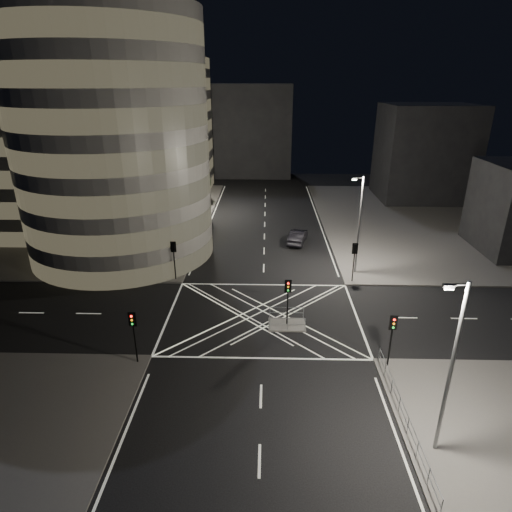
{
  "coord_description": "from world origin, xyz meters",
  "views": [
    {
      "loc": [
        0.25,
        -31.73,
        18.62
      ],
      "look_at": [
        -0.73,
        6.13,
        3.0
      ],
      "focal_mm": 30.0,
      "sensor_mm": 36.0,
      "label": 1
    }
  ],
  "objects_px": {
    "traffic_signal_nl": "(133,328)",
    "street_lamp_left_near": "(176,212)",
    "traffic_signal_fr": "(354,255)",
    "sedan": "(298,236)",
    "traffic_signal_fl": "(174,253)",
    "street_lamp_right_far": "(359,222)",
    "traffic_signal_island": "(288,294)",
    "central_island": "(287,325)",
    "traffic_signal_nr": "(392,332)",
    "street_lamp_right_near": "(450,365)",
    "street_lamp_left_far": "(201,177)"
  },
  "relations": [
    {
      "from": "central_island",
      "to": "sedan",
      "type": "relative_size",
      "value": 0.6
    },
    {
      "from": "traffic_signal_nl",
      "to": "traffic_signal_island",
      "type": "relative_size",
      "value": 1.0
    },
    {
      "from": "traffic_signal_island",
      "to": "street_lamp_left_far",
      "type": "bearing_deg",
      "value": 109.95
    },
    {
      "from": "central_island",
      "to": "street_lamp_left_near",
      "type": "relative_size",
      "value": 0.3
    },
    {
      "from": "traffic_signal_fr",
      "to": "street_lamp_left_far",
      "type": "distance_m",
      "value": 29.63
    },
    {
      "from": "traffic_signal_fr",
      "to": "street_lamp_right_far",
      "type": "distance_m",
      "value": 3.48
    },
    {
      "from": "traffic_signal_fl",
      "to": "traffic_signal_island",
      "type": "relative_size",
      "value": 1.0
    },
    {
      "from": "traffic_signal_fl",
      "to": "street_lamp_right_near",
      "type": "bearing_deg",
      "value": -48.76
    },
    {
      "from": "sedan",
      "to": "traffic_signal_nl",
      "type": "bearing_deg",
      "value": 76.37
    },
    {
      "from": "street_lamp_right_near",
      "to": "central_island",
      "type": "bearing_deg",
      "value": 120.75
    },
    {
      "from": "traffic_signal_fl",
      "to": "traffic_signal_fr",
      "type": "height_order",
      "value": "same"
    },
    {
      "from": "traffic_signal_nl",
      "to": "street_lamp_left_near",
      "type": "bearing_deg",
      "value": 91.94
    },
    {
      "from": "central_island",
      "to": "street_lamp_right_near",
      "type": "distance_m",
      "value": 15.54
    },
    {
      "from": "central_island",
      "to": "traffic_signal_fr",
      "type": "bearing_deg",
      "value": 50.67
    },
    {
      "from": "central_island",
      "to": "traffic_signal_island",
      "type": "xyz_separation_m",
      "value": [
        0.0,
        0.0,
        2.84
      ]
    },
    {
      "from": "traffic_signal_fl",
      "to": "street_lamp_right_far",
      "type": "bearing_deg",
      "value": 6.88
    },
    {
      "from": "street_lamp_right_near",
      "to": "traffic_signal_fl",
      "type": "bearing_deg",
      "value": 131.24
    },
    {
      "from": "traffic_signal_fr",
      "to": "traffic_signal_nr",
      "type": "height_order",
      "value": "same"
    },
    {
      "from": "traffic_signal_fr",
      "to": "sedan",
      "type": "bearing_deg",
      "value": 113.09
    },
    {
      "from": "traffic_signal_nr",
      "to": "traffic_signal_fl",
      "type": "bearing_deg",
      "value": 142.31
    },
    {
      "from": "traffic_signal_fl",
      "to": "traffic_signal_fr",
      "type": "distance_m",
      "value": 17.6
    },
    {
      "from": "street_lamp_right_near",
      "to": "traffic_signal_nr",
      "type": "bearing_deg",
      "value": 95.04
    },
    {
      "from": "street_lamp_left_far",
      "to": "traffic_signal_fl",
      "type": "bearing_deg",
      "value": -88.43
    },
    {
      "from": "traffic_signal_fr",
      "to": "sedan",
      "type": "relative_size",
      "value": 0.8
    },
    {
      "from": "traffic_signal_nl",
      "to": "street_lamp_left_near",
      "type": "xyz_separation_m",
      "value": [
        -0.64,
        18.8,
        2.63
      ]
    },
    {
      "from": "street_lamp_left_far",
      "to": "street_lamp_left_near",
      "type": "bearing_deg",
      "value": -90.0
    },
    {
      "from": "street_lamp_left_near",
      "to": "sedan",
      "type": "bearing_deg",
      "value": 23.25
    },
    {
      "from": "traffic_signal_island",
      "to": "sedan",
      "type": "xyz_separation_m",
      "value": [
        2.1,
        19.32,
        -2.09
      ]
    },
    {
      "from": "street_lamp_right_near",
      "to": "sedan",
      "type": "height_order",
      "value": "street_lamp_right_near"
    },
    {
      "from": "traffic_signal_island",
      "to": "street_lamp_right_far",
      "type": "xyz_separation_m",
      "value": [
        7.44,
        10.5,
        2.63
      ]
    },
    {
      "from": "central_island",
      "to": "sedan",
      "type": "height_order",
      "value": "sedan"
    },
    {
      "from": "street_lamp_left_near",
      "to": "street_lamp_right_far",
      "type": "relative_size",
      "value": 1.0
    },
    {
      "from": "traffic_signal_island",
      "to": "traffic_signal_fr",
      "type": "bearing_deg",
      "value": 50.67
    },
    {
      "from": "traffic_signal_fl",
      "to": "sedan",
      "type": "relative_size",
      "value": 0.8
    },
    {
      "from": "street_lamp_right_near",
      "to": "traffic_signal_island",
      "type": "bearing_deg",
      "value": 120.75
    },
    {
      "from": "traffic_signal_fr",
      "to": "traffic_signal_nl",
      "type": "bearing_deg",
      "value": -142.31
    },
    {
      "from": "central_island",
      "to": "street_lamp_left_near",
      "type": "height_order",
      "value": "street_lamp_left_near"
    },
    {
      "from": "street_lamp_right_far",
      "to": "sedan",
      "type": "relative_size",
      "value": 1.99
    },
    {
      "from": "traffic_signal_nr",
      "to": "sedan",
      "type": "relative_size",
      "value": 0.8
    },
    {
      "from": "traffic_signal_island",
      "to": "street_lamp_left_near",
      "type": "xyz_separation_m",
      "value": [
        -11.44,
        13.5,
        2.63
      ]
    },
    {
      "from": "traffic_signal_fr",
      "to": "street_lamp_right_near",
      "type": "height_order",
      "value": "street_lamp_right_near"
    },
    {
      "from": "street_lamp_left_near",
      "to": "traffic_signal_nr",
      "type": "bearing_deg",
      "value": -45.87
    },
    {
      "from": "traffic_signal_island",
      "to": "sedan",
      "type": "distance_m",
      "value": 19.54
    },
    {
      "from": "street_lamp_right_near",
      "to": "sedan",
      "type": "bearing_deg",
      "value": 99.51
    },
    {
      "from": "traffic_signal_fr",
      "to": "street_lamp_right_far",
      "type": "height_order",
      "value": "street_lamp_right_far"
    },
    {
      "from": "traffic_signal_nr",
      "to": "street_lamp_right_near",
      "type": "xyz_separation_m",
      "value": [
        0.64,
        -7.2,
        2.63
      ]
    },
    {
      "from": "central_island",
      "to": "street_lamp_right_near",
      "type": "bearing_deg",
      "value": -59.25
    },
    {
      "from": "traffic_signal_nl",
      "to": "traffic_signal_fr",
      "type": "distance_m",
      "value": 22.24
    },
    {
      "from": "traffic_signal_fl",
      "to": "street_lamp_left_near",
      "type": "height_order",
      "value": "street_lamp_left_near"
    },
    {
      "from": "sedan",
      "to": "street_lamp_left_near",
      "type": "bearing_deg",
      "value": 37.28
    }
  ]
}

